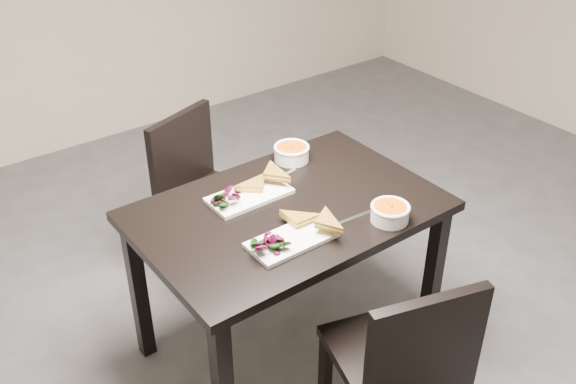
% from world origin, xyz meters
% --- Properties ---
extents(ground, '(5.00, 5.00, 0.00)m').
position_xyz_m(ground, '(0.00, 0.00, 0.00)').
color(ground, '#47474C').
rests_on(ground, ground).
extents(table, '(1.20, 0.80, 0.75)m').
position_xyz_m(table, '(-0.44, 0.05, 0.65)').
color(table, black).
rests_on(table, ground).
extents(chair_near, '(0.52, 0.52, 0.85)m').
position_xyz_m(chair_near, '(-0.45, -0.64, 0.48)').
color(chair_near, black).
rests_on(chair_near, ground).
extents(chair_far, '(0.54, 0.54, 0.85)m').
position_xyz_m(chair_far, '(-0.44, 0.78, 0.48)').
color(chair_far, black).
rests_on(chair_far, ground).
extents(plate_near, '(0.33, 0.16, 0.02)m').
position_xyz_m(plate_near, '(-0.57, -0.14, 0.76)').
color(plate_near, white).
rests_on(plate_near, table).
extents(sandwich_near, '(0.17, 0.13, 0.05)m').
position_xyz_m(sandwich_near, '(-0.51, -0.13, 0.79)').
color(sandwich_near, '#B08024').
rests_on(sandwich_near, plate_near).
extents(salad_near, '(0.10, 0.09, 0.05)m').
position_xyz_m(salad_near, '(-0.67, -0.14, 0.79)').
color(salad_near, black).
rests_on(salad_near, plate_near).
extents(soup_bowl_near, '(0.15, 0.15, 0.07)m').
position_xyz_m(soup_bowl_near, '(-0.19, -0.26, 0.79)').
color(soup_bowl_near, white).
rests_on(soup_bowl_near, table).
extents(cutlery_near, '(0.18, 0.03, 0.00)m').
position_xyz_m(cutlery_near, '(-0.29, -0.16, 0.75)').
color(cutlery_near, silver).
rests_on(cutlery_near, table).
extents(plate_far, '(0.34, 0.17, 0.02)m').
position_xyz_m(plate_far, '(-0.53, 0.20, 0.76)').
color(plate_far, white).
rests_on(plate_far, table).
extents(sandwich_far, '(0.21, 0.21, 0.06)m').
position_xyz_m(sandwich_far, '(-0.46, 0.19, 0.79)').
color(sandwich_far, '#B08024').
rests_on(sandwich_far, plate_far).
extents(salad_far, '(0.11, 0.10, 0.05)m').
position_xyz_m(salad_far, '(-0.63, 0.20, 0.79)').
color(salad_far, black).
rests_on(salad_far, plate_far).
extents(soup_bowl_far, '(0.16, 0.16, 0.07)m').
position_xyz_m(soup_bowl_far, '(-0.20, 0.35, 0.79)').
color(soup_bowl_far, white).
rests_on(soup_bowl_far, table).
extents(cutlery_far, '(0.18, 0.05, 0.00)m').
position_xyz_m(cutlery_far, '(-0.33, 0.26, 0.75)').
color(cutlery_far, silver).
rests_on(cutlery_far, table).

